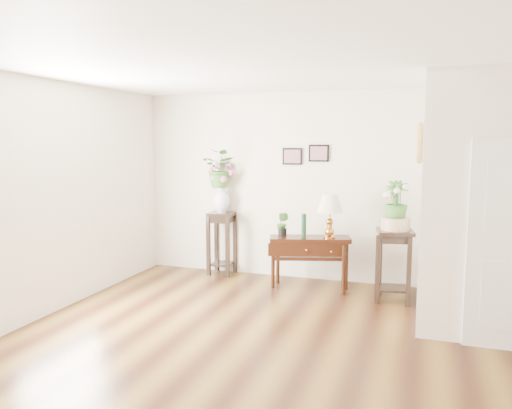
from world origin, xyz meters
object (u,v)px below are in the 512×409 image
at_px(table_lamp, 330,213).
at_px(plant_stand_a, 222,243).
at_px(console_table, 309,263).
at_px(plant_stand_b, 394,265).

relative_size(table_lamp, plant_stand_a, 0.63).
relative_size(console_table, table_lamp, 1.80).
height_order(table_lamp, plant_stand_a, table_lamp).
relative_size(console_table, plant_stand_b, 1.19).
xyz_separation_m(table_lamp, plant_stand_a, (-1.75, 0.36, -0.61)).
height_order(plant_stand_a, plant_stand_b, plant_stand_a).
distance_m(console_table, plant_stand_b, 1.17).
bearing_deg(table_lamp, plant_stand_a, 168.34).
xyz_separation_m(plant_stand_a, plant_stand_b, (2.63, -0.54, -0.02)).
distance_m(table_lamp, plant_stand_b, 1.09).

